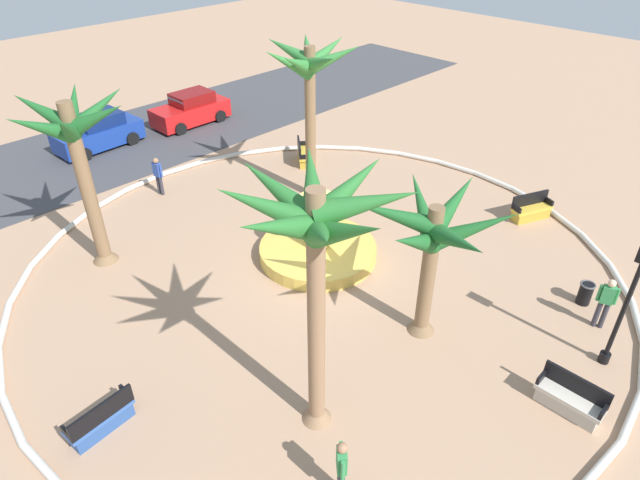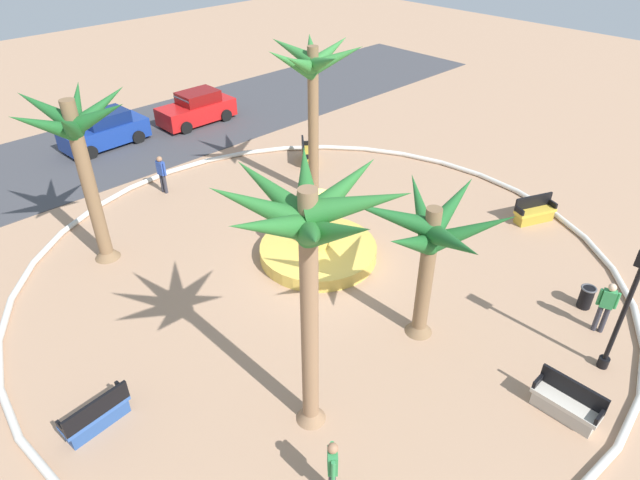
{
  "view_description": "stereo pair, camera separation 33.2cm",
  "coord_description": "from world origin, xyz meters",
  "px_view_note": "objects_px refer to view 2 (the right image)",
  "views": [
    {
      "loc": [
        -10.37,
        -10.22,
        10.81
      ],
      "look_at": [
        0.13,
        0.17,
        1.0
      ],
      "focal_mm": 30.49,
      "sensor_mm": 36.0,
      "label": 1
    },
    {
      "loc": [
        -10.13,
        -10.46,
        10.81
      ],
      "look_at": [
        0.13,
        0.17,
        1.0
      ],
      "focal_mm": 30.49,
      "sensor_mm": 36.0,
      "label": 2
    }
  ],
  "objects_px": {
    "fountain": "(318,249)",
    "trash_bin": "(586,297)",
    "palm_tree_mid_plaza": "(78,141)",
    "palm_tree_near_fountain": "(308,238)",
    "palm_tree_by_curb": "(313,77)",
    "bench_west": "(534,213)",
    "parked_car_leftmost": "(105,130)",
    "bench_north": "(96,416)",
    "lamppost": "(629,300)",
    "palm_tree_far_side": "(431,237)",
    "parked_car_second": "(197,109)",
    "person_cyclist_helmet": "(606,305)",
    "person_pedestrian_stroll": "(332,467)",
    "bench_east": "(566,405)",
    "bench_southeast": "(307,155)",
    "person_cyclist_photo": "(162,173)"
  },
  "relations": [
    {
      "from": "parked_car_second",
      "to": "palm_tree_near_fountain",
      "type": "bearing_deg",
      "value": -115.84
    },
    {
      "from": "fountain",
      "to": "palm_tree_near_fountain",
      "type": "bearing_deg",
      "value": -135.44
    },
    {
      "from": "palm_tree_near_fountain",
      "to": "person_cyclist_helmet",
      "type": "bearing_deg",
      "value": -23.52
    },
    {
      "from": "bench_west",
      "to": "parked_car_second",
      "type": "xyz_separation_m",
      "value": [
        -3.53,
        17.31,
        0.43
      ]
    },
    {
      "from": "bench_east",
      "to": "trash_bin",
      "type": "xyz_separation_m",
      "value": [
        4.3,
        1.41,
        0.04
      ]
    },
    {
      "from": "palm_tree_mid_plaza",
      "to": "lamppost",
      "type": "height_order",
      "value": "palm_tree_mid_plaza"
    },
    {
      "from": "bench_east",
      "to": "bench_southeast",
      "type": "distance_m",
      "value": 15.53
    },
    {
      "from": "bench_southeast",
      "to": "parked_car_leftmost",
      "type": "height_order",
      "value": "parked_car_leftmost"
    },
    {
      "from": "person_cyclist_helmet",
      "to": "parked_car_second",
      "type": "xyz_separation_m",
      "value": [
        0.73,
        21.56,
        -0.16
      ]
    },
    {
      "from": "fountain",
      "to": "palm_tree_far_side",
      "type": "bearing_deg",
      "value": -96.08
    },
    {
      "from": "bench_west",
      "to": "person_pedestrian_stroll",
      "type": "bearing_deg",
      "value": -169.41
    },
    {
      "from": "bench_west",
      "to": "parked_car_leftmost",
      "type": "distance_m",
      "value": 19.72
    },
    {
      "from": "bench_east",
      "to": "parked_car_second",
      "type": "distance_m",
      "value": 22.65
    },
    {
      "from": "palm_tree_near_fountain",
      "to": "bench_north",
      "type": "xyz_separation_m",
      "value": [
        -3.75,
        3.33,
        -4.87
      ]
    },
    {
      "from": "palm_tree_mid_plaza",
      "to": "parked_car_second",
      "type": "relative_size",
      "value": 1.45
    },
    {
      "from": "palm_tree_far_side",
      "to": "person_pedestrian_stroll",
      "type": "bearing_deg",
      "value": -161.52
    },
    {
      "from": "bench_north",
      "to": "lamppost",
      "type": "bearing_deg",
      "value": -35.55
    },
    {
      "from": "palm_tree_near_fountain",
      "to": "palm_tree_by_curb",
      "type": "height_order",
      "value": "palm_tree_near_fountain"
    },
    {
      "from": "palm_tree_mid_plaza",
      "to": "fountain",
      "type": "bearing_deg",
      "value": -43.76
    },
    {
      "from": "bench_southeast",
      "to": "bench_east",
      "type": "bearing_deg",
      "value": -109.39
    },
    {
      "from": "fountain",
      "to": "trash_bin",
      "type": "bearing_deg",
      "value": -62.09
    },
    {
      "from": "palm_tree_mid_plaza",
      "to": "trash_bin",
      "type": "xyz_separation_m",
      "value": [
        9.17,
        -12.48,
        -3.88
      ]
    },
    {
      "from": "bench_southeast",
      "to": "person_cyclist_helmet",
      "type": "xyz_separation_m",
      "value": [
        -1.61,
        -13.97,
        0.6
      ]
    },
    {
      "from": "bench_north",
      "to": "bench_west",
      "type": "bearing_deg",
      "value": -9.1
    },
    {
      "from": "person_cyclist_helmet",
      "to": "person_cyclist_photo",
      "type": "xyz_separation_m",
      "value": [
        -4.6,
        15.97,
        -0.04
      ]
    },
    {
      "from": "palm_tree_near_fountain",
      "to": "trash_bin",
      "type": "height_order",
      "value": "palm_tree_near_fountain"
    },
    {
      "from": "palm_tree_far_side",
      "to": "person_cyclist_helmet",
      "type": "xyz_separation_m",
      "value": [
        3.71,
        -3.54,
        -2.28
      ]
    },
    {
      "from": "palm_tree_far_side",
      "to": "parked_car_second",
      "type": "distance_m",
      "value": 18.72
    },
    {
      "from": "palm_tree_far_side",
      "to": "bench_west",
      "type": "distance_m",
      "value": 8.51
    },
    {
      "from": "person_pedestrian_stroll",
      "to": "bench_east",
      "type": "bearing_deg",
      "value": -24.03
    },
    {
      "from": "bench_east",
      "to": "person_pedestrian_stroll",
      "type": "xyz_separation_m",
      "value": [
        -5.47,
        2.44,
        0.58
      ]
    },
    {
      "from": "palm_tree_far_side",
      "to": "person_cyclist_helmet",
      "type": "distance_m",
      "value": 5.61
    },
    {
      "from": "person_pedestrian_stroll",
      "to": "palm_tree_by_curb",
      "type": "bearing_deg",
      "value": 48.27
    },
    {
      "from": "person_cyclist_helmet",
      "to": "bench_east",
      "type": "bearing_deg",
      "value": -169.22
    },
    {
      "from": "fountain",
      "to": "palm_tree_by_curb",
      "type": "height_order",
      "value": "palm_tree_by_curb"
    },
    {
      "from": "fountain",
      "to": "bench_north",
      "type": "xyz_separation_m",
      "value": [
        -8.56,
        -1.4,
        0.02
      ]
    },
    {
      "from": "palm_tree_mid_plaza",
      "to": "person_cyclist_photo",
      "type": "height_order",
      "value": "palm_tree_mid_plaza"
    },
    {
      "from": "trash_bin",
      "to": "bench_north",
      "type": "bearing_deg",
      "value": 154.09
    },
    {
      "from": "fountain",
      "to": "person_cyclist_helmet",
      "type": "relative_size",
      "value": 2.37
    },
    {
      "from": "bench_west",
      "to": "bench_east",
      "type": "bearing_deg",
      "value": -147.77
    },
    {
      "from": "palm_tree_near_fountain",
      "to": "person_cyclist_helmet",
      "type": "height_order",
      "value": "palm_tree_near_fountain"
    },
    {
      "from": "palm_tree_near_fountain",
      "to": "palm_tree_by_curb",
      "type": "relative_size",
      "value": 1.05
    },
    {
      "from": "palm_tree_near_fountain",
      "to": "palm_tree_far_side",
      "type": "bearing_deg",
      "value": 0.64
    },
    {
      "from": "person_cyclist_photo",
      "to": "parked_car_second",
      "type": "xyz_separation_m",
      "value": [
        5.33,
        5.59,
        -0.12
      ]
    },
    {
      "from": "palm_tree_by_curb",
      "to": "trash_bin",
      "type": "relative_size",
      "value": 8.5
    },
    {
      "from": "bench_north",
      "to": "person_pedestrian_stroll",
      "type": "height_order",
      "value": "person_pedestrian_stroll"
    },
    {
      "from": "fountain",
      "to": "palm_tree_far_side",
      "type": "height_order",
      "value": "palm_tree_far_side"
    },
    {
      "from": "palm_tree_by_curb",
      "to": "bench_southeast",
      "type": "distance_m",
      "value": 5.41
    },
    {
      "from": "bench_east",
      "to": "parked_car_leftmost",
      "type": "relative_size",
      "value": 0.39
    },
    {
      "from": "palm_tree_mid_plaza",
      "to": "person_pedestrian_stroll",
      "type": "height_order",
      "value": "palm_tree_mid_plaza"
    }
  ]
}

